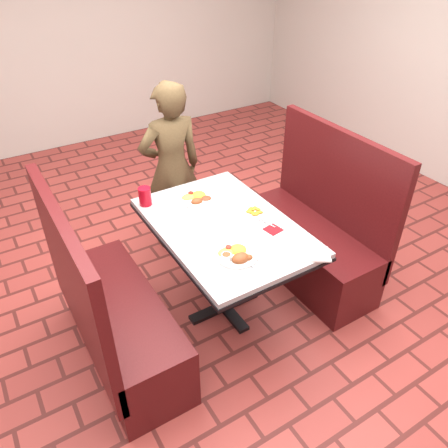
{
  "coord_description": "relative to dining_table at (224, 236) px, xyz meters",
  "views": [
    {
      "loc": [
        -1.2,
        -1.96,
        2.34
      ],
      "look_at": [
        0.0,
        0.0,
        0.75
      ],
      "focal_mm": 35.0,
      "sensor_mm": 36.0,
      "label": 1
    }
  ],
  "objects": [
    {
      "name": "maroon_napkin",
      "position": [
        0.23,
        -0.22,
        0.1
      ],
      "size": [
        0.11,
        0.11,
        0.0
      ],
      "primitive_type": "cube",
      "rotation": [
        0.0,
        0.0,
        0.16
      ],
      "color": "maroon",
      "rests_on": "dining_table"
    },
    {
      "name": "near_dinner_plate",
      "position": [
        -0.11,
        -0.32,
        0.12
      ],
      "size": [
        0.25,
        0.25,
        0.08
      ],
      "rotation": [
        0.0,
        0.0,
        -0.09
      ],
      "color": "white",
      "rests_on": "dining_table"
    },
    {
      "name": "far_dinner_plate",
      "position": [
        -0.0,
        0.35,
        0.12
      ],
      "size": [
        0.25,
        0.25,
        0.06
      ],
      "rotation": [
        0.0,
        0.0,
        -0.29
      ],
      "color": "white",
      "rests_on": "dining_table"
    },
    {
      "name": "diner_person",
      "position": [
        0.08,
        0.94,
        0.06
      ],
      "size": [
        0.53,
        0.36,
        1.42
      ],
      "primitive_type": "imported",
      "rotation": [
        0.0,
        0.0,
        3.09
      ],
      "color": "brown",
      "rests_on": "ground"
    },
    {
      "name": "spoon_utensil",
      "position": [
        0.24,
        -0.14,
        0.1
      ],
      "size": [
        0.04,
        0.14,
        0.0
      ],
      "primitive_type": "cube",
      "rotation": [
        0.0,
        0.0,
        0.25
      ],
      "color": "silver",
      "rests_on": "dining_table"
    },
    {
      "name": "red_tumbler",
      "position": [
        -0.33,
        0.48,
        0.16
      ],
      "size": [
        0.08,
        0.08,
        0.13
      ],
      "primitive_type": "cylinder",
      "color": "red",
      "rests_on": "dining_table"
    },
    {
      "name": "booth_bench_right",
      "position": [
        0.8,
        0.0,
        -0.32
      ],
      "size": [
        0.47,
        1.2,
        1.17
      ],
      "color": "#4B1112",
      "rests_on": "ground"
    },
    {
      "name": "fork_utensil",
      "position": [
        -0.1,
        -0.39,
        0.1
      ],
      "size": [
        0.04,
        0.13,
        0.0
      ],
      "primitive_type": "cube",
      "rotation": [
        0.0,
        0.0,
        0.26
      ],
      "color": "silver",
      "rests_on": "dining_table"
    },
    {
      "name": "knife_utensil",
      "position": [
        -0.03,
        -0.33,
        0.11
      ],
      "size": [
        0.03,
        0.16,
        0.0
      ],
      "primitive_type": "cube",
      "rotation": [
        0.0,
        0.0,
        0.14
      ],
      "color": "silver",
      "rests_on": "dining_table"
    },
    {
      "name": "dining_table",
      "position": [
        0.0,
        0.0,
        0.0
      ],
      "size": [
        0.81,
        1.21,
        0.75
      ],
      "color": "#A5A8AA",
      "rests_on": "ground"
    },
    {
      "name": "lettuce_shreds",
      "position": [
        0.04,
        0.06,
        0.1
      ],
      "size": [
        0.28,
        0.32,
        0.0
      ],
      "primitive_type": null,
      "color": "#8ACC51",
      "rests_on": "dining_table"
    },
    {
      "name": "plantain_plate",
      "position": [
        0.24,
        -0.0,
        0.11
      ],
      "size": [
        0.17,
        0.17,
        0.03
      ],
      "rotation": [
        0.0,
        0.0,
        0.23
      ],
      "color": "white",
      "rests_on": "dining_table"
    },
    {
      "name": "paper_napkin",
      "position": [
        0.28,
        -0.54,
        0.1
      ],
      "size": [
        0.23,
        0.21,
        0.01
      ],
      "primitive_type": "cube",
      "rotation": [
        0.0,
        0.0,
        -0.56
      ],
      "color": "silver",
      "rests_on": "dining_table"
    },
    {
      "name": "room",
      "position": [
        0.0,
        0.0,
        1.26
      ],
      "size": [
        7.0,
        7.04,
        2.82
      ],
      "color": "#993832",
      "rests_on": "ground"
    },
    {
      "name": "booth_bench_left",
      "position": [
        -0.8,
        0.0,
        -0.32
      ],
      "size": [
        0.47,
        1.2,
        1.17
      ],
      "color": "#4B1112",
      "rests_on": "ground"
    }
  ]
}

